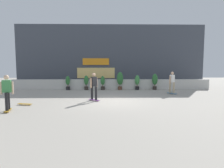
{
  "coord_description": "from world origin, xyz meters",
  "views": [
    {
      "loc": [
        -0.26,
        -11.08,
        2.07
      ],
      "look_at": [
        0.0,
        1.5,
        0.9
      ],
      "focal_mm": 30.04,
      "sensor_mm": 36.0,
      "label": 1
    }
  ],
  "objects": [
    {
      "name": "planter_wall",
      "position": [
        0.0,
        6.0,
        0.45
      ],
      "size": [
        18.0,
        0.4,
        0.9
      ],
      "primitive_type": "cube",
      "color": "beige",
      "rests_on": "ground"
    },
    {
      "name": "potted_plant_4",
      "position": [
        2.34,
        5.55,
        0.73
      ],
      "size": [
        0.42,
        0.42,
        1.32
      ],
      "color": "black",
      "rests_on": "ground"
    },
    {
      "name": "potted_plant_0",
      "position": [
        -3.84,
        5.55,
        0.67
      ],
      "size": [
        0.39,
        0.39,
        1.24
      ],
      "color": "black",
      "rests_on": "ground"
    },
    {
      "name": "potted_plant_3",
      "position": [
        0.8,
        5.55,
        0.94
      ],
      "size": [
        0.56,
        0.56,
        1.6
      ],
      "color": "brown",
      "rests_on": "ground"
    },
    {
      "name": "potted_plant_5",
      "position": [
        3.92,
        5.55,
        0.83
      ],
      "size": [
        0.48,
        0.48,
        1.44
      ],
      "color": "#2D2823",
      "rests_on": "ground"
    },
    {
      "name": "potted_plant_2",
      "position": [
        -0.74,
        5.55,
        0.67
      ],
      "size": [
        0.38,
        0.38,
        1.24
      ],
      "color": "#2D2823",
      "rests_on": "ground"
    },
    {
      "name": "skater_far_right",
      "position": [
        -4.9,
        -2.48,
        0.94
      ],
      "size": [
        0.54,
        0.82,
        1.7
      ],
      "color": "#BF8C26",
      "rests_on": "ground"
    },
    {
      "name": "potted_plant_1",
      "position": [
        -2.21,
        5.55,
        0.71
      ],
      "size": [
        0.41,
        0.41,
        1.29
      ],
      "color": "#2D2823",
      "rests_on": "ground"
    },
    {
      "name": "skateboard_near_camera",
      "position": [
        -4.75,
        -1.04,
        0.06
      ],
      "size": [
        0.82,
        0.38,
        0.08
      ],
      "color": "#BF8C26",
      "rests_on": "ground"
    },
    {
      "name": "ground_plane",
      "position": [
        0.0,
        0.0,
        0.0
      ],
      "size": [
        48.0,
        48.0,
        0.0
      ],
      "primitive_type": "plane",
      "color": "#A8A093"
    },
    {
      "name": "skater_by_wall_left",
      "position": [
        4.55,
        2.86,
        0.94
      ],
      "size": [
        0.59,
        0.79,
        1.7
      ],
      "color": "#266699",
      "rests_on": "ground"
    },
    {
      "name": "skater_mid_plaza",
      "position": [
        -1.12,
        0.15,
        0.94
      ],
      "size": [
        0.72,
        0.69,
        1.7
      ],
      "color": "#72338C",
      "rests_on": "ground"
    },
    {
      "name": "building_backdrop",
      "position": [
        -0.0,
        10.0,
        3.25
      ],
      "size": [
        20.0,
        2.08,
        6.5
      ],
      "color": "#424751",
      "rests_on": "ground"
    }
  ]
}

